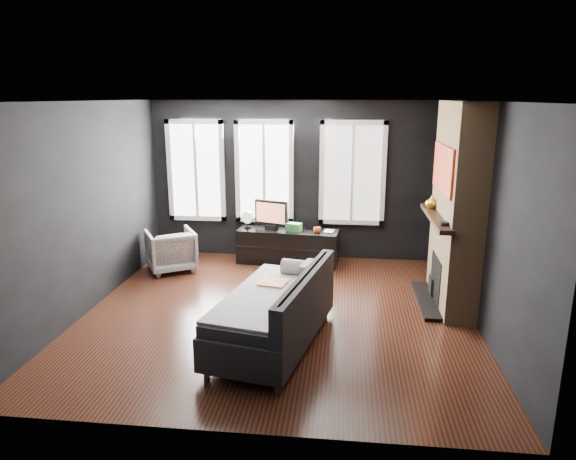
# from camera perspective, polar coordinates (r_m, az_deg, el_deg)

# --- Properties ---
(floor) EXTENTS (5.00, 5.00, 0.00)m
(floor) POSITION_cam_1_polar(r_m,az_deg,el_deg) (6.82, -1.13, -9.18)
(floor) COLOR black
(floor) RESTS_ON ground
(ceiling) EXTENTS (5.00, 5.00, 0.00)m
(ceiling) POSITION_cam_1_polar(r_m,az_deg,el_deg) (6.24, -1.26, 14.13)
(ceiling) COLOR white
(ceiling) RESTS_ON ground
(wall_back) EXTENTS (5.00, 0.02, 2.70)m
(wall_back) POSITION_cam_1_polar(r_m,az_deg,el_deg) (8.84, 0.94, 5.49)
(wall_back) COLOR black
(wall_back) RESTS_ON ground
(wall_left) EXTENTS (0.02, 5.00, 2.70)m
(wall_left) POSITION_cam_1_polar(r_m,az_deg,el_deg) (7.16, -21.45, 2.30)
(wall_left) COLOR black
(wall_left) RESTS_ON ground
(wall_right) EXTENTS (0.02, 5.00, 2.70)m
(wall_right) POSITION_cam_1_polar(r_m,az_deg,el_deg) (6.56, 21.01, 1.29)
(wall_right) COLOR black
(wall_right) RESTS_ON ground
(windows) EXTENTS (4.00, 0.16, 1.76)m
(windows) POSITION_cam_1_polar(r_m,az_deg,el_deg) (8.75, -2.06, 12.17)
(windows) COLOR white
(windows) RESTS_ON wall_back
(fireplace) EXTENTS (0.70, 1.62, 2.70)m
(fireplace) POSITION_cam_1_polar(r_m,az_deg,el_deg) (7.09, 18.27, 2.46)
(fireplace) COLOR #93724C
(fireplace) RESTS_ON floor
(sofa) EXTENTS (1.43, 2.22, 0.88)m
(sofa) POSITION_cam_1_polar(r_m,az_deg,el_deg) (5.86, -1.69, -8.61)
(sofa) COLOR #272729
(sofa) RESTS_ON floor
(stripe_pillow) EXTENTS (0.16, 0.37, 0.36)m
(stripe_pillow) POSITION_cam_1_polar(r_m,az_deg,el_deg) (6.25, 2.10, -5.19)
(stripe_pillow) COLOR gray
(stripe_pillow) RESTS_ON sofa
(armchair) EXTENTS (0.96, 0.95, 0.74)m
(armchair) POSITION_cam_1_polar(r_m,az_deg,el_deg) (8.53, -12.89, -1.98)
(armchair) COLOR silver
(armchair) RESTS_ON floor
(media_console) EXTENTS (1.73, 0.70, 0.58)m
(media_console) POSITION_cam_1_polar(r_m,az_deg,el_deg) (8.70, 0.00, -1.83)
(media_console) COLOR black
(media_console) RESTS_ON floor
(monitor) EXTENTS (0.63, 0.33, 0.55)m
(monitor) POSITION_cam_1_polar(r_m,az_deg,el_deg) (8.64, -1.85, 1.94)
(monitor) COLOR black
(monitor) RESTS_ON media_console
(desk_fan) EXTENTS (0.28, 0.28, 0.30)m
(desk_fan) POSITION_cam_1_polar(r_m,az_deg,el_deg) (8.73, -4.53, 1.19)
(desk_fan) COLOR #9C9C9C
(desk_fan) RESTS_ON media_console
(mug) EXTENTS (0.13, 0.11, 0.12)m
(mug) POSITION_cam_1_polar(r_m,az_deg,el_deg) (8.43, 3.25, 0.08)
(mug) COLOR #F55423
(mug) RESTS_ON media_console
(book) EXTENTS (0.16, 0.04, 0.22)m
(book) POSITION_cam_1_polar(r_m,az_deg,el_deg) (8.51, 4.06, 0.56)
(book) COLOR #AC9F89
(book) RESTS_ON media_console
(storage_box) EXTENTS (0.28, 0.22, 0.13)m
(storage_box) POSITION_cam_1_polar(r_m,az_deg,el_deg) (8.53, 0.65, 0.33)
(storage_box) COLOR #2E7335
(storage_box) RESTS_ON media_console
(mantel_vase) EXTENTS (0.19, 0.19, 0.18)m
(mantel_vase) POSITION_cam_1_polar(r_m,az_deg,el_deg) (7.48, 15.70, 3.02)
(mantel_vase) COLOR gold
(mantel_vase) RESTS_ON fireplace
(mantel_clock) EXTENTS (0.15, 0.15, 0.04)m
(mantel_clock) POSITION_cam_1_polar(r_m,az_deg,el_deg) (6.53, 17.00, 0.67)
(mantel_clock) COLOR black
(mantel_clock) RESTS_ON fireplace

